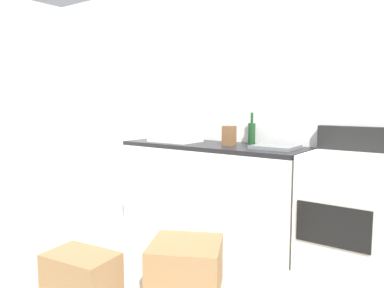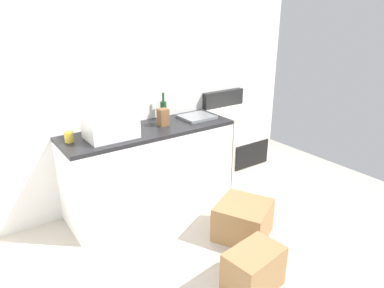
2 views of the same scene
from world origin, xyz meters
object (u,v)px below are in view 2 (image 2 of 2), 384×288
Objects in this scene: knife_block at (163,117)px; cardboard_box_large at (254,270)px; microwave at (110,124)px; wine_bottle at (164,110)px; coffee_mug at (69,137)px; cardboard_box_medium at (243,220)px; stove_oven at (235,144)px.

cardboard_box_large is at bearing -95.47° from knife_block.
wine_bottle reaches higher than microwave.
cardboard_box_medium is at bearing -40.97° from coffee_mug.
cardboard_box_large is (-0.15, -1.56, -0.82)m from knife_block.
microwave is at bearing -15.69° from coffee_mug.
microwave is at bearing -161.43° from wine_bottle.
cardboard_box_large is 0.94× the size of cardboard_box_medium.
stove_oven is 2.39× the size of microwave.
stove_oven reaches higher than cardboard_box_medium.
cardboard_box_large is (0.45, -1.52, -0.86)m from microwave.
coffee_mug is 0.22× the size of cardboard_box_large.
wine_bottle is 0.67× the size of cardboard_box_large.
stove_oven reaches higher than coffee_mug.
microwave reaches higher than cardboard_box_large.
microwave is 0.96× the size of cardboard_box_medium.
stove_oven is 1.08m from wine_bottle.
coffee_mug is at bearing 139.03° from cardboard_box_medium.
coffee_mug is (-2.01, 0.06, 0.48)m from stove_oven.
microwave is 4.60× the size of coffee_mug.
coffee_mug reaches higher than cardboard_box_large.
wine_bottle is at bearing 7.32° from coffee_mug.
stove_oven is 2.07m from coffee_mug.
microwave is 1.56m from cardboard_box_medium.
knife_block is (0.97, -0.06, 0.04)m from coffee_mug.
coffee_mug is at bearing 164.31° from microwave.
stove_oven is at bearing -12.37° from wine_bottle.
microwave is 1.81m from cardboard_box_large.
cardboard_box_medium is at bearing -127.66° from stove_oven.
knife_block reaches higher than cardboard_box_medium.
stove_oven is 2.45× the size of cardboard_box_large.
cardboard_box_large is at bearing -98.88° from wine_bottle.
cardboard_box_medium is at bearing -75.52° from knife_block.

